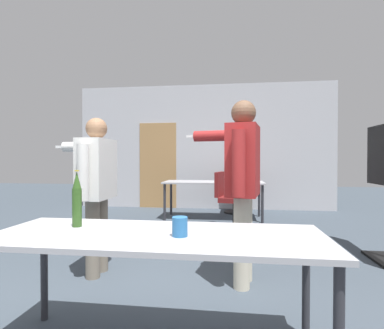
% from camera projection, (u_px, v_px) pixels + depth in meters
% --- Properties ---
extents(back_wall, '(6.07, 0.12, 2.94)m').
position_uv_depth(back_wall, '(202.00, 147.00, 7.16)').
color(back_wall, '#BCBCC1').
rests_on(back_wall, ground_plane).
extents(conference_table_near, '(1.95, 0.71, 0.73)m').
position_uv_depth(conference_table_near, '(157.00, 245.00, 1.75)').
color(conference_table_near, '#A8A8AD').
rests_on(conference_table_near, ground_plane).
extents(conference_table_far, '(1.95, 0.74, 0.73)m').
position_uv_depth(conference_table_far, '(213.00, 185.00, 5.91)').
color(conference_table_far, '#A8A8AD').
rests_on(conference_table_far, ground_plane).
extents(person_center_tall, '(0.77, 0.79, 1.71)m').
position_uv_depth(person_center_tall, '(242.00, 175.00, 2.78)').
color(person_center_tall, beige).
rests_on(person_center_tall, ground_plane).
extents(person_far_watching, '(0.74, 0.67, 1.58)m').
position_uv_depth(person_far_watching, '(95.00, 181.00, 3.02)').
color(person_far_watching, slate).
rests_on(person_far_watching, ground_plane).
extents(office_chair_mid_tucked, '(0.52, 0.56, 0.95)m').
position_uv_depth(office_chair_mid_tucked, '(236.00, 192.00, 6.61)').
color(office_chair_mid_tucked, black).
rests_on(office_chair_mid_tucked, ground_plane).
extents(office_chair_far_right, '(0.60, 0.55, 0.95)m').
position_uv_depth(office_chair_far_right, '(230.00, 202.00, 5.06)').
color(office_chair_far_right, black).
rests_on(office_chair_far_right, ground_plane).
extents(beer_bottle, '(0.06, 0.06, 0.36)m').
position_uv_depth(beer_bottle, '(77.00, 200.00, 1.93)').
color(beer_bottle, '#2D511E').
rests_on(beer_bottle, conference_table_near).
extents(drink_cup, '(0.09, 0.09, 0.11)m').
position_uv_depth(drink_cup, '(180.00, 227.00, 1.68)').
color(drink_cup, '#2866A3').
rests_on(drink_cup, conference_table_near).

